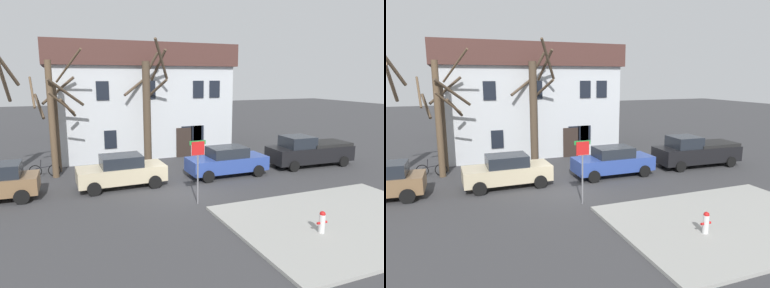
# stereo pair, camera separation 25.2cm
# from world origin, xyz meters

# --- Properties ---
(ground_plane) EXTENTS (120.00, 120.00, 0.00)m
(ground_plane) POSITION_xyz_m (0.00, 0.00, 0.00)
(ground_plane) COLOR #38383A
(sidewalk_slab) EXTENTS (9.03, 6.48, 0.12)m
(sidewalk_slab) POSITION_xyz_m (4.76, -5.84, 0.06)
(sidewalk_slab) COLOR #999993
(sidewalk_slab) RESTS_ON ground_plane
(building_main) EXTENTS (13.24, 7.94, 7.96)m
(building_main) POSITION_xyz_m (0.42, 11.06, 4.05)
(building_main) COLOR silver
(building_main) RESTS_ON ground_plane
(tree_bare_mid) EXTENTS (2.84, 3.05, 7.22)m
(tree_bare_mid) POSITION_xyz_m (-5.72, 5.09, 3.53)
(tree_bare_mid) COLOR brown
(tree_bare_mid) RESTS_ON ground_plane
(tree_bare_far) EXTENTS (2.80, 3.14, 5.71)m
(tree_bare_far) POSITION_xyz_m (-5.58, 6.27, 2.94)
(tree_bare_far) COLOR #4C3D2D
(tree_bare_far) RESTS_ON ground_plane
(tree_bare_end) EXTENTS (2.96, 2.97, 7.95)m
(tree_bare_end) POSITION_xyz_m (0.05, 6.22, 3.80)
(tree_bare_end) COLOR #4C3D2D
(tree_bare_end) RESTS_ON ground_plane
(car_beige_sedan) EXTENTS (4.51, 2.09, 1.70)m
(car_beige_sedan) POSITION_xyz_m (-2.56, 1.92, 0.85)
(car_beige_sedan) COLOR #C6B793
(car_beige_sedan) RESTS_ON ground_plane
(car_blue_sedan) EXTENTS (4.65, 2.00, 1.70)m
(car_blue_sedan) POSITION_xyz_m (3.52, 1.79, 0.85)
(car_blue_sedan) COLOR #2D4799
(car_blue_sedan) RESTS_ON ground_plane
(pickup_truck_black) EXTENTS (5.59, 2.39, 1.98)m
(pickup_truck_black) POSITION_xyz_m (9.54, 1.93, 0.96)
(pickup_truck_black) COLOR black
(pickup_truck_black) RESTS_ON ground_plane
(fire_hydrant) EXTENTS (0.42, 0.22, 0.81)m
(fire_hydrant) POSITION_xyz_m (3.10, -6.46, 0.54)
(fire_hydrant) COLOR silver
(fire_hydrant) RESTS_ON sidewalk_slab
(street_sign_pole) EXTENTS (0.76, 0.07, 2.92)m
(street_sign_pole) POSITION_xyz_m (0.17, -1.85, 2.04)
(street_sign_pole) COLOR slate
(street_sign_pole) RESTS_ON ground_plane
(bicycle_leaning) EXTENTS (1.73, 0.38, 1.03)m
(bicycle_leaning) POSITION_xyz_m (-6.34, 5.41, 0.37)
(bicycle_leaning) COLOR black
(bicycle_leaning) RESTS_ON ground_plane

